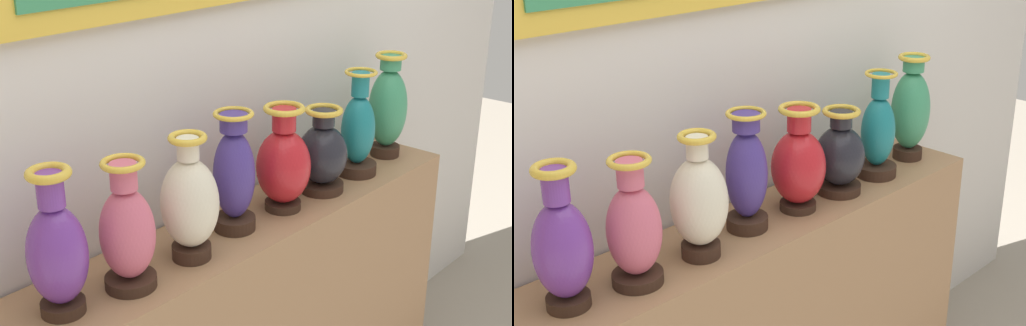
% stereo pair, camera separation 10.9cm
% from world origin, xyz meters
% --- Properties ---
extents(back_wall, '(3.94, 0.14, 2.75)m').
position_xyz_m(back_wall, '(0.00, 0.22, 1.39)').
color(back_wall, silver).
rests_on(back_wall, ground_plane).
extents(vase_violet, '(0.15, 0.15, 0.38)m').
position_xyz_m(vase_violet, '(-0.72, -0.01, 1.16)').
color(vase_violet, '#382319').
rests_on(vase_violet, display_shelf).
extents(vase_rose, '(0.14, 0.14, 0.36)m').
position_xyz_m(vase_rose, '(-0.53, -0.04, 1.15)').
color(vase_rose, '#382319').
rests_on(vase_rose, display_shelf).
extents(vase_ivory, '(0.16, 0.16, 0.37)m').
position_xyz_m(vase_ivory, '(-0.32, -0.04, 1.16)').
color(vase_ivory, '#382319').
rests_on(vase_ivory, display_shelf).
extents(vase_indigo, '(0.13, 0.13, 0.37)m').
position_xyz_m(vase_indigo, '(-0.11, -0.01, 1.17)').
color(vase_indigo, '#382319').
rests_on(vase_indigo, display_shelf).
extents(vase_crimson, '(0.17, 0.17, 0.35)m').
position_xyz_m(vase_crimson, '(0.10, -0.03, 1.15)').
color(vase_crimson, '#382319').
rests_on(vase_crimson, display_shelf).
extents(vase_onyx, '(0.17, 0.17, 0.30)m').
position_xyz_m(vase_onyx, '(0.30, -0.03, 1.13)').
color(vase_onyx, '#382319').
rests_on(vase_onyx, display_shelf).
extents(vase_teal, '(0.15, 0.15, 0.38)m').
position_xyz_m(vase_teal, '(0.51, -0.03, 1.15)').
color(vase_teal, '#382319').
rests_on(vase_teal, display_shelf).
extents(vase_jade, '(0.14, 0.14, 0.40)m').
position_xyz_m(vase_jade, '(0.73, -0.01, 1.19)').
color(vase_jade, '#382319').
rests_on(vase_jade, display_shelf).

